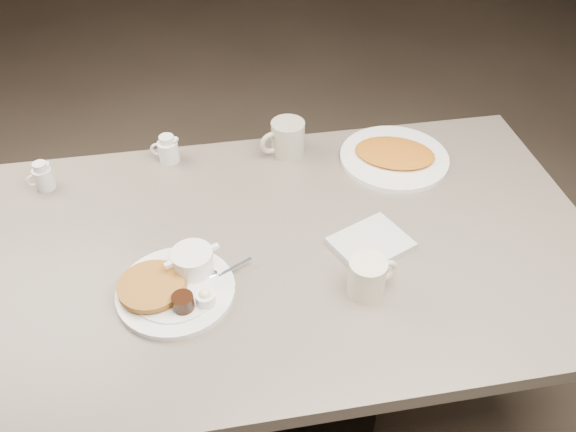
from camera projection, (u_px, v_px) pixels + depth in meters
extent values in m
cube|color=#4C3F33|center=(289.00, 408.00, 1.93)|extent=(7.00, 8.00, 0.02)
cube|color=slate|center=(289.00, 249.00, 1.43)|extent=(1.50, 0.90, 0.04)
cylinder|color=black|center=(289.00, 337.00, 1.67)|extent=(0.14, 0.14, 0.69)
cylinder|color=black|center=(289.00, 404.00, 1.91)|extent=(0.56, 0.56, 0.03)
cylinder|color=white|center=(176.00, 291.00, 1.30)|extent=(0.34, 0.34, 0.01)
cylinder|color=white|center=(175.00, 288.00, 1.29)|extent=(0.25, 0.25, 0.00)
cylinder|color=#AB6C25|center=(153.00, 287.00, 1.29)|extent=(0.19, 0.19, 0.01)
cylinder|color=#AB6C25|center=(151.00, 286.00, 1.27)|extent=(0.19, 0.19, 0.01)
cylinder|color=white|center=(193.00, 261.00, 1.32)|extent=(0.12, 0.12, 0.05)
cube|color=white|center=(169.00, 265.00, 1.28)|extent=(0.02, 0.02, 0.01)
cube|color=white|center=(214.00, 247.00, 1.32)|extent=(0.02, 0.02, 0.01)
ellipsoid|color=white|center=(187.00, 258.00, 1.31)|extent=(0.05, 0.05, 0.03)
ellipsoid|color=white|center=(199.00, 257.00, 1.31)|extent=(0.05, 0.05, 0.02)
cylinder|color=black|center=(183.00, 303.00, 1.24)|extent=(0.06, 0.06, 0.04)
cylinder|color=white|center=(206.00, 299.00, 1.25)|extent=(0.06, 0.06, 0.03)
ellipsoid|color=#FFF2C0|center=(205.00, 294.00, 1.24)|extent=(0.03, 0.03, 0.02)
cube|color=white|center=(233.00, 268.00, 1.33)|extent=(0.09, 0.06, 0.00)
ellipsoid|color=white|center=(211.00, 274.00, 1.32)|extent=(0.04, 0.03, 0.01)
cylinder|color=silver|center=(367.00, 277.00, 1.28)|extent=(0.10, 0.10, 0.09)
cylinder|color=#28251D|center=(368.00, 264.00, 1.25)|extent=(0.08, 0.08, 0.01)
torus|color=silver|center=(385.00, 271.00, 1.29)|extent=(0.06, 0.03, 0.06)
cube|color=silver|center=(371.00, 244.00, 1.40)|extent=(0.21, 0.19, 0.02)
cylinder|color=#B3AE98|center=(288.00, 138.00, 1.66)|extent=(0.12, 0.12, 0.10)
torus|color=#B3AE98|center=(271.00, 143.00, 1.64)|extent=(0.07, 0.03, 0.07)
cylinder|color=silver|center=(44.00, 179.00, 1.56)|extent=(0.05, 0.05, 0.06)
cylinder|color=silver|center=(40.00, 167.00, 1.53)|extent=(0.04, 0.04, 0.02)
cone|color=silver|center=(48.00, 165.00, 1.54)|extent=(0.02, 0.02, 0.02)
torus|color=silver|center=(33.00, 180.00, 1.54)|extent=(0.04, 0.02, 0.04)
cylinder|color=white|center=(168.00, 151.00, 1.65)|extent=(0.07, 0.07, 0.06)
cylinder|color=white|center=(166.00, 139.00, 1.62)|extent=(0.05, 0.05, 0.02)
cone|color=white|center=(175.00, 141.00, 1.62)|extent=(0.02, 0.02, 0.02)
torus|color=white|center=(157.00, 149.00, 1.65)|extent=(0.04, 0.02, 0.04)
cylinder|color=white|center=(394.00, 158.00, 1.66)|extent=(0.40, 0.40, 0.01)
ellipsoid|color=#C9711B|center=(395.00, 153.00, 1.65)|extent=(0.27, 0.23, 0.02)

